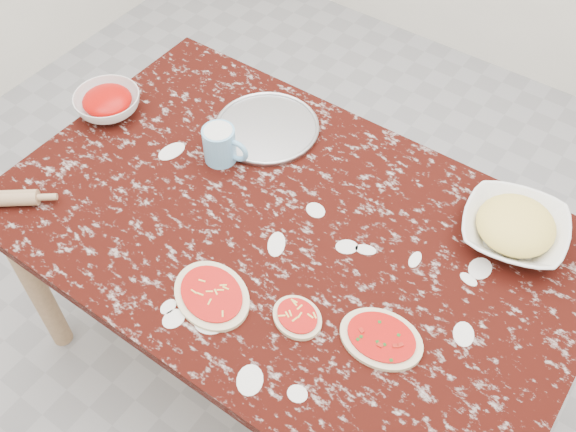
# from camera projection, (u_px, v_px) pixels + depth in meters

# --- Properties ---
(ground) EXTENTS (4.00, 4.00, 0.00)m
(ground) POSITION_uv_depth(u_px,v_px,m) (288.00, 356.00, 2.39)
(ground) COLOR gray
(worktable) EXTENTS (1.60, 1.00, 0.75)m
(worktable) POSITION_uv_depth(u_px,v_px,m) (288.00, 246.00, 1.87)
(worktable) COLOR black
(worktable) RESTS_ON ground
(pizza_tray) EXTENTS (0.36, 0.36, 0.01)m
(pizza_tray) POSITION_uv_depth(u_px,v_px,m) (267.00, 129.00, 2.05)
(pizza_tray) COLOR #B2B2B7
(pizza_tray) RESTS_ON worktable
(sauce_bowl) EXTENTS (0.27, 0.27, 0.06)m
(sauce_bowl) POSITION_uv_depth(u_px,v_px,m) (108.00, 103.00, 2.08)
(sauce_bowl) COLOR white
(sauce_bowl) RESTS_ON worktable
(cheese_bowl) EXTENTS (0.33, 0.33, 0.07)m
(cheese_bowl) POSITION_uv_depth(u_px,v_px,m) (514.00, 230.00, 1.76)
(cheese_bowl) COLOR white
(cheese_bowl) RESTS_ON worktable
(flour_mug) EXTENTS (0.14, 0.10, 0.11)m
(flour_mug) POSITION_uv_depth(u_px,v_px,m) (221.00, 145.00, 1.93)
(flour_mug) COLOR #72B4E2
(flour_mug) RESTS_ON worktable
(pizza_left) EXTENTS (0.26, 0.23, 0.02)m
(pizza_left) POSITION_uv_depth(u_px,v_px,m) (212.00, 295.00, 1.66)
(pizza_left) COLOR beige
(pizza_left) RESTS_ON worktable
(pizza_mid) EXTENTS (0.15, 0.14, 0.02)m
(pizza_mid) POSITION_uv_depth(u_px,v_px,m) (297.00, 317.00, 1.62)
(pizza_mid) COLOR beige
(pizza_mid) RESTS_ON worktable
(pizza_right) EXTENTS (0.23, 0.18, 0.02)m
(pizza_right) POSITION_uv_depth(u_px,v_px,m) (381.00, 338.00, 1.58)
(pizza_right) COLOR beige
(pizza_right) RESTS_ON worktable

